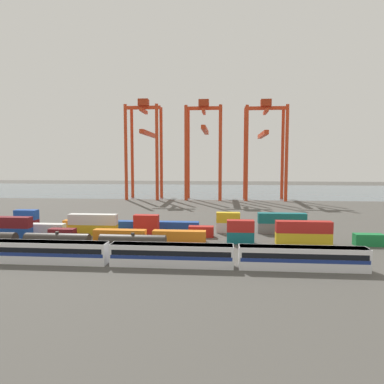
{
  "coord_description": "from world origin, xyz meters",
  "views": [
    {
      "loc": [
        16.82,
        -80.22,
        18.34
      ],
      "look_at": [
        7.95,
        18.86,
        9.75
      ],
      "focal_mm": 33.43,
      "sensor_mm": 36.0,
      "label": 1
    }
  ],
  "objects_px": {
    "shipping_container_2": "(62,234)",
    "gantry_crane_central": "(204,140)",
    "shipping_container_19": "(125,226)",
    "gantry_crane_west": "(145,140)",
    "shipping_container_11": "(93,230)",
    "shipping_container_0": "(7,233)",
    "freight_tank_row": "(57,242)",
    "shipping_container_16": "(27,224)",
    "gantry_crane_east": "(265,141)",
    "shipping_container_13": "(146,230)",
    "passenger_train": "(172,254)",
    "shipping_container_18": "(75,225)",
    "shipping_container_4": "(179,236)"
  },
  "relations": [
    {
      "from": "shipping_container_11",
      "to": "shipping_container_16",
      "type": "height_order",
      "value": "same"
    },
    {
      "from": "shipping_container_0",
      "to": "shipping_container_16",
      "type": "xyz_separation_m",
      "value": [
        -1.84,
        11.95,
        0.0
      ]
    },
    {
      "from": "shipping_container_16",
      "to": "gantry_crane_east",
      "type": "xyz_separation_m",
      "value": [
        72.56,
        82.3,
        26.75
      ]
    },
    {
      "from": "gantry_crane_east",
      "to": "shipping_container_4",
      "type": "bearing_deg",
      "value": -107.25
    },
    {
      "from": "shipping_container_19",
      "to": "gantry_crane_east",
      "type": "bearing_deg",
      "value": 61.16
    },
    {
      "from": "shipping_container_11",
      "to": "shipping_container_18",
      "type": "bearing_deg",
      "value": 140.46
    },
    {
      "from": "gantry_crane_central",
      "to": "gantry_crane_east",
      "type": "height_order",
      "value": "gantry_crane_central"
    },
    {
      "from": "passenger_train",
      "to": "gantry_crane_east",
      "type": "xyz_separation_m",
      "value": [
        28.24,
        113.11,
        25.9
      ]
    },
    {
      "from": "shipping_container_18",
      "to": "gantry_crane_east",
      "type": "xyz_separation_m",
      "value": [
        58.94,
        82.3,
        26.75
      ]
    },
    {
      "from": "shipping_container_2",
      "to": "shipping_container_11",
      "type": "relative_size",
      "value": 0.5
    },
    {
      "from": "shipping_container_13",
      "to": "gantry_crane_west",
      "type": "bearing_deg",
      "value": 102.57
    },
    {
      "from": "freight_tank_row",
      "to": "shipping_container_16",
      "type": "bearing_deg",
      "value": 130.54
    },
    {
      "from": "shipping_container_2",
      "to": "gantry_crane_central",
      "type": "bearing_deg",
      "value": 73.54
    },
    {
      "from": "freight_tank_row",
      "to": "gantry_crane_central",
      "type": "bearing_deg",
      "value": 77.37
    },
    {
      "from": "shipping_container_4",
      "to": "shipping_container_19",
      "type": "bearing_deg",
      "value": 143.31
    },
    {
      "from": "freight_tank_row",
      "to": "gantry_crane_central",
      "type": "distance_m",
      "value": 111.75
    },
    {
      "from": "gantry_crane_west",
      "to": "gantry_crane_central",
      "type": "bearing_deg",
      "value": -0.09
    },
    {
      "from": "shipping_container_4",
      "to": "shipping_container_16",
      "type": "xyz_separation_m",
      "value": [
        -43.29,
        11.95,
        0.0
      ]
    },
    {
      "from": "shipping_container_4",
      "to": "shipping_container_18",
      "type": "xyz_separation_m",
      "value": [
        -29.67,
        11.95,
        0.0
      ]
    },
    {
      "from": "shipping_container_2",
      "to": "shipping_container_11",
      "type": "height_order",
      "value": "same"
    },
    {
      "from": "shipping_container_0",
      "to": "passenger_train",
      "type": "bearing_deg",
      "value": -23.94
    },
    {
      "from": "passenger_train",
      "to": "shipping_container_4",
      "type": "bearing_deg",
      "value": 93.15
    },
    {
      "from": "shipping_container_11",
      "to": "shipping_container_18",
      "type": "relative_size",
      "value": 2.0
    },
    {
      "from": "shipping_container_2",
      "to": "shipping_container_13",
      "type": "xyz_separation_m",
      "value": [
        18.74,
        5.98,
        0.0
      ]
    },
    {
      "from": "passenger_train",
      "to": "freight_tank_row",
      "type": "xyz_separation_m",
      "value": [
        -24.45,
        7.57,
        -0.18
      ]
    },
    {
      "from": "passenger_train",
      "to": "shipping_container_13",
      "type": "distance_m",
      "value": 26.76
    },
    {
      "from": "gantry_crane_east",
      "to": "shipping_container_18",
      "type": "bearing_deg",
      "value": -125.61
    },
    {
      "from": "shipping_container_18",
      "to": "shipping_container_11",
      "type": "bearing_deg",
      "value": -39.54
    },
    {
      "from": "shipping_container_2",
      "to": "gantry_crane_east",
      "type": "bearing_deg",
      "value": 58.88
    },
    {
      "from": "shipping_container_0",
      "to": "shipping_container_19",
      "type": "bearing_deg",
      "value": 25.19
    },
    {
      "from": "shipping_container_11",
      "to": "shipping_container_0",
      "type": "bearing_deg",
      "value": -162.57
    },
    {
      "from": "shipping_container_19",
      "to": "gantry_crane_west",
      "type": "height_order",
      "value": "gantry_crane_west"
    },
    {
      "from": "shipping_container_11",
      "to": "shipping_container_18",
      "type": "xyz_separation_m",
      "value": [
        -7.24,
        5.98,
        0.0
      ]
    },
    {
      "from": "shipping_container_13",
      "to": "gantry_crane_east",
      "type": "bearing_deg",
      "value": 66.62
    },
    {
      "from": "shipping_container_13",
      "to": "shipping_container_18",
      "type": "bearing_deg",
      "value": 163.95
    },
    {
      "from": "shipping_container_4",
      "to": "shipping_container_18",
      "type": "bearing_deg",
      "value": 158.06
    },
    {
      "from": "shipping_container_19",
      "to": "gantry_crane_west",
      "type": "xyz_separation_m",
      "value": [
        -12.62,
        82.69,
        27.27
      ]
    },
    {
      "from": "shipping_container_4",
      "to": "shipping_container_16",
      "type": "distance_m",
      "value": 44.91
    },
    {
      "from": "gantry_crane_central",
      "to": "gantry_crane_east",
      "type": "bearing_deg",
      "value": -0.68
    },
    {
      "from": "shipping_container_2",
      "to": "shipping_container_19",
      "type": "bearing_deg",
      "value": 45.87
    },
    {
      "from": "shipping_container_0",
      "to": "shipping_container_13",
      "type": "bearing_deg",
      "value": 10.4
    },
    {
      "from": "shipping_container_0",
      "to": "shipping_container_19",
      "type": "relative_size",
      "value": 1.0
    },
    {
      "from": "shipping_container_2",
      "to": "freight_tank_row",
      "type": "bearing_deg",
      "value": -69.49
    },
    {
      "from": "shipping_container_4",
      "to": "gantry_crane_west",
      "type": "height_order",
      "value": "gantry_crane_west"
    },
    {
      "from": "freight_tank_row",
      "to": "shipping_container_2",
      "type": "distance_m",
      "value": 12.07
    },
    {
      "from": "shipping_container_18",
      "to": "gantry_crane_west",
      "type": "bearing_deg",
      "value": 89.31
    },
    {
      "from": "shipping_container_19",
      "to": "gantry_crane_west",
      "type": "bearing_deg",
      "value": 98.68
    },
    {
      "from": "shipping_container_0",
      "to": "shipping_container_13",
      "type": "distance_m",
      "value": 33.1
    },
    {
      "from": "shipping_container_0",
      "to": "shipping_container_2",
      "type": "bearing_deg",
      "value": 0.0
    },
    {
      "from": "shipping_container_0",
      "to": "gantry_crane_east",
      "type": "distance_m",
      "value": 120.83
    }
  ]
}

